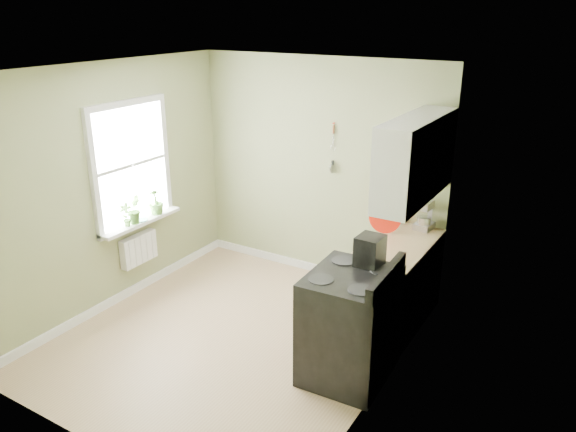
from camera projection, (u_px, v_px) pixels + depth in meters
The scene contains 21 objects.
floor at pixel (234, 338), 5.82m from camera, with size 3.20×3.60×0.02m, color tan.
ceiling at pixel (223, 68), 4.86m from camera, with size 3.20×3.60×0.02m, color white.
wall_back at pixel (319, 170), 6.79m from camera, with size 3.20×0.02×2.70m, color #929968.
wall_left at pixel (110, 188), 6.12m from camera, with size 0.02×3.60×2.70m, color #929968.
wall_right at pixel (388, 250), 4.56m from camera, with size 0.02×3.60×2.70m, color #929968.
base_cabinets at pixel (390, 291), 5.83m from camera, with size 0.60×1.60×0.87m, color silver.
countertop at pixel (392, 251), 5.68m from camera, with size 0.64×1.60×0.04m, color tan.
upper_cabinets at pixel (416, 158), 5.36m from camera, with size 0.35×1.40×0.80m, color silver.
window at pixel (131, 165), 6.28m from camera, with size 0.06×1.14×1.44m.
window_sill at pixel (141, 222), 6.48m from camera, with size 0.18×1.14×0.04m, color white.
radiator at pixel (139, 249), 6.57m from camera, with size 0.12×0.50×0.35m, color white.
wall_utensils at pixel (333, 156), 6.60m from camera, with size 0.02×0.14×0.58m.
stove at pixel (350, 325), 5.05m from camera, with size 0.77×0.86×1.15m.
stand_mixer at pixel (426, 215), 6.17m from camera, with size 0.20×0.31×0.35m.
kettle at pixel (398, 214), 6.32m from camera, with size 0.20×0.12×0.21m.
coffee_maker at pixel (369, 257), 5.05m from camera, with size 0.23×0.25×0.39m.
red_tray at pixel (385, 217), 6.03m from camera, with size 0.35×0.35×0.02m, color red.
jar at pixel (365, 245), 5.66m from camera, with size 0.07×0.07×0.08m.
plant_a at pixel (126, 215), 6.24m from camera, with size 0.15×0.10×0.28m, color #46752A.
plant_b at pixel (134, 209), 6.33m from camera, with size 0.18×0.15×0.33m, color #46752A.
plant_c at pixel (156, 201), 6.62m from camera, with size 0.18×0.18×0.31m, color #46752A.
Camera 1 is at (3.07, -4.00, 3.21)m, focal length 35.00 mm.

